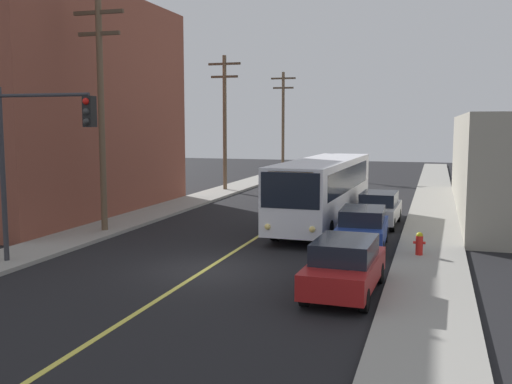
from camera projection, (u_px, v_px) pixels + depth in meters
ground_plane at (206, 270)px, 20.03m from camera, size 120.00×120.00×0.00m
sidewalk_left at (149, 215)px, 31.62m from camera, size 2.50×90.00×0.15m
sidewalk_right at (432, 229)px, 27.42m from camera, size 2.50×90.00×0.15m
lane_stripe_center at (302, 209)px, 34.28m from camera, size 0.16×60.00×0.01m
building_left_brick at (39, 106)px, 32.30m from camera, size 10.00×16.38×11.74m
city_bus at (323, 188)px, 28.41m from camera, size 2.94×12.22×3.20m
parked_car_red at (345, 265)px, 17.10m from camera, size 1.95×4.46×1.62m
parked_car_blue at (362, 228)px, 23.31m from camera, size 1.94×4.46×1.62m
parked_car_silver at (379, 208)px, 28.62m from camera, size 1.91×4.45×1.62m
utility_pole_near at (101, 105)px, 26.05m from camera, size 2.40×0.28×10.14m
utility_pole_mid at (225, 116)px, 42.60m from camera, size 2.40×0.28×9.58m
utility_pole_far at (283, 118)px, 57.12m from camera, size 2.40×0.28×9.65m
traffic_signal_left_corner at (39, 142)px, 19.83m from camera, size 3.75×0.48×6.00m
fire_hydrant at (419, 243)px, 21.58m from camera, size 0.44×0.26×0.84m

